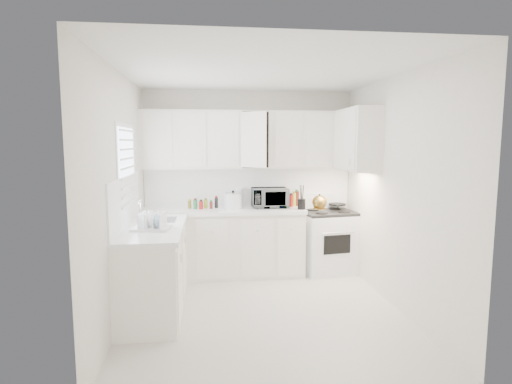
{
  "coord_description": "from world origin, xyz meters",
  "views": [
    {
      "loc": [
        -0.59,
        -4.34,
        1.86
      ],
      "look_at": [
        0.0,
        0.7,
        1.25
      ],
      "focal_mm": 28.8,
      "sensor_mm": 36.0,
      "label": 1
    }
  ],
  "objects": [
    {
      "name": "stove",
      "position": [
        1.12,
        1.3,
        0.56
      ],
      "size": [
        0.81,
        0.7,
        1.13
      ],
      "primitive_type": null,
      "rotation": [
        0.0,
        0.0,
        0.14
      ],
      "color": "white",
      "rests_on": "floor"
    },
    {
      "name": "wall_back",
      "position": [
        0.0,
        1.6,
        1.3
      ],
      "size": [
        3.0,
        0.0,
        3.0
      ],
      "primitive_type": "plane",
      "rotation": [
        1.57,
        0.0,
        0.0
      ],
      "color": "white",
      "rests_on": "ground"
    },
    {
      "name": "backsplash_back",
      "position": [
        0.0,
        1.59,
        1.23
      ],
      "size": [
        2.98,
        0.02,
        0.55
      ],
      "primitive_type": "cube",
      "color": "white",
      "rests_on": "wall_back"
    },
    {
      "name": "countertop_back",
      "position": [
        -0.39,
        1.29,
        0.93
      ],
      "size": [
        2.24,
        0.64,
        0.05
      ],
      "primitive_type": "cube",
      "color": "white",
      "rests_on": "lower_cabinets_back"
    },
    {
      "name": "lower_cabinets_left",
      "position": [
        -1.2,
        0.2,
        0.45
      ],
      "size": [
        0.6,
        1.6,
        0.9
      ],
      "primitive_type": null,
      "color": "white",
      "rests_on": "floor"
    },
    {
      "name": "utensil_crock",
      "position": [
        0.68,
        1.12,
        1.12
      ],
      "size": [
        0.14,
        0.14,
        0.35
      ],
      "primitive_type": null,
      "rotation": [
        0.0,
        0.0,
        -0.22
      ],
      "color": "black",
      "rests_on": "countertop_back"
    },
    {
      "name": "sauce_right_0",
      "position": [
        0.58,
        1.46,
        1.05
      ],
      "size": [
        0.06,
        0.06,
        0.19
      ],
      "primitive_type": "cylinder",
      "color": "#AF1A17",
      "rests_on": "countertop_back"
    },
    {
      "name": "countertop_left",
      "position": [
        -1.19,
        0.2,
        0.93
      ],
      "size": [
        0.64,
        1.62,
        0.05
      ],
      "primitive_type": "cube",
      "color": "white",
      "rests_on": "lower_cabinets_left"
    },
    {
      "name": "spice_left_3",
      "position": [
        -0.62,
        1.33,
        1.02
      ],
      "size": [
        0.06,
        0.06,
        0.13
      ],
      "primitive_type": "cylinder",
      "color": "#B7D331",
      "rests_on": "countertop_back"
    },
    {
      "name": "wall_front",
      "position": [
        0.0,
        -1.6,
        1.3
      ],
      "size": [
        3.0,
        0.0,
        3.0
      ],
      "primitive_type": "plane",
      "rotation": [
        -1.57,
        0.0,
        0.0
      ],
      "color": "white",
      "rests_on": "ground"
    },
    {
      "name": "sauce_right_1",
      "position": [
        0.64,
        1.4,
        1.05
      ],
      "size": [
        0.06,
        0.06,
        0.19
      ],
      "primitive_type": "cylinder",
      "color": "#B7D331",
      "rests_on": "countertop_back"
    },
    {
      "name": "upper_cabinets_back",
      "position": [
        0.0,
        1.44,
        1.5
      ],
      "size": [
        3.0,
        0.33,
        0.8
      ],
      "primitive_type": null,
      "color": "white",
      "rests_on": "wall_back"
    },
    {
      "name": "spice_left_4",
      "position": [
        -0.55,
        1.42,
        1.02
      ],
      "size": [
        0.06,
        0.06,
        0.13
      ],
      "primitive_type": "cylinder",
      "color": "maroon",
      "rests_on": "countertop_back"
    },
    {
      "name": "spice_left_0",
      "position": [
        -0.85,
        1.42,
        1.02
      ],
      "size": [
        0.06,
        0.06,
        0.13
      ],
      "primitive_type": "cylinder",
      "color": "olive",
      "rests_on": "countertop_back"
    },
    {
      "name": "microwave",
      "position": [
        0.27,
        1.34,
        1.12
      ],
      "size": [
        0.5,
        0.29,
        0.34
      ],
      "primitive_type": "imported",
      "rotation": [
        0.0,
        0.0,
        0.03
      ],
      "color": "gray",
      "rests_on": "countertop_back"
    },
    {
      "name": "spice_left_5",
      "position": [
        -0.47,
        1.33,
        1.02
      ],
      "size": [
        0.06,
        0.06,
        0.13
      ],
      "primitive_type": "cylinder",
      "color": "black",
      "rests_on": "countertop_back"
    },
    {
      "name": "rice_cooker",
      "position": [
        -0.25,
        1.31,
        1.08
      ],
      "size": [
        0.3,
        0.3,
        0.25
      ],
      "primitive_type": null,
      "rotation": [
        0.0,
        0.0,
        -0.22
      ],
      "color": "white",
      "rests_on": "countertop_back"
    },
    {
      "name": "spice_left_1",
      "position": [
        -0.78,
        1.33,
        1.02
      ],
      "size": [
        0.06,
        0.06,
        0.13
      ],
      "primitive_type": "cylinder",
      "color": "#2A7F43",
      "rests_on": "countertop_back"
    },
    {
      "name": "sink",
      "position": [
        -1.19,
        0.55,
        1.07
      ],
      "size": [
        0.42,
        0.38,
        0.3
      ],
      "primitive_type": null,
      "color": "gray",
      "rests_on": "countertop_left"
    },
    {
      "name": "frying_pan",
      "position": [
        1.3,
        1.46,
        0.96
      ],
      "size": [
        0.35,
        0.47,
        0.04
      ],
      "primitive_type": null,
      "rotation": [
        0.0,
        0.0,
        -0.27
      ],
      "color": "black",
      "rests_on": "stove"
    },
    {
      "name": "upper_cabinets_right",
      "position": [
        1.33,
        0.82,
        1.5
      ],
      "size": [
        0.33,
        0.9,
        0.8
      ],
      "primitive_type": null,
      "color": "white",
      "rests_on": "wall_right"
    },
    {
      "name": "lower_cabinets_back",
      "position": [
        -0.39,
        1.3,
        0.45
      ],
      "size": [
        2.22,
        0.6,
        0.9
      ],
      "primitive_type": null,
      "color": "white",
      "rests_on": "floor"
    },
    {
      "name": "dish_rack",
      "position": [
        -1.19,
        0.01,
        1.05
      ],
      "size": [
        0.42,
        0.34,
        0.21
      ],
      "primitive_type": null,
      "rotation": [
        0.0,
        0.0,
        -0.17
      ],
      "color": "white",
      "rests_on": "countertop_left"
    },
    {
      "name": "sauce_right_2",
      "position": [
        0.69,
        1.46,
        1.05
      ],
      "size": [
        0.06,
        0.06,
        0.19
      ],
      "primitive_type": "cylinder",
      "color": "maroon",
      "rests_on": "countertop_back"
    },
    {
      "name": "tea_kettle",
      "position": [
        0.94,
        1.14,
        1.05
      ],
      "size": [
        0.26,
        0.22,
        0.23
      ],
      "primitive_type": null,
      "rotation": [
        0.0,
        0.0,
        0.05
      ],
      "color": "olive",
      "rests_on": "stove"
    },
    {
      "name": "backsplash_left",
      "position": [
        -1.49,
        0.2,
        1.23
      ],
      "size": [
        0.02,
        1.6,
        0.55
      ],
      "primitive_type": "cube",
      "color": "white",
      "rests_on": "wall_left"
    },
    {
      "name": "window_blinds",
      "position": [
        -1.48,
        0.35,
        1.55
      ],
      "size": [
        0.06,
        0.96,
        1.06
      ],
      "primitive_type": null,
      "color": "white",
      "rests_on": "wall_left"
    },
    {
      "name": "paper_towel",
      "position": [
        -0.15,
        1.52,
        1.08
      ],
      "size": [
        0.12,
        0.12,
        0.27
      ],
      "primitive_type": "cylinder",
      "color": "white",
      "rests_on": "countertop_back"
    },
    {
      "name": "ceiling",
      "position": [
        0.0,
        0.0,
        2.6
      ],
      "size": [
        3.2,
        3.2,
        0.0
      ],
      "primitive_type": "plane",
      "rotation": [
        3.14,
        0.0,
        0.0
      ],
      "color": "white",
      "rests_on": "ground"
    },
    {
      "name": "wall_left",
      "position": [
        -1.5,
        0.0,
        1.3
      ],
      "size": [
        0.0,
        3.2,
        3.2
      ],
      "primitive_type": "plane",
      "rotation": [
        1.57,
        0.0,
        1.57
      ],
      "color": "white",
      "rests_on": "ground"
    },
    {
      "name": "wall_right",
      "position": [
        1.5,
        0.0,
        1.3
      ],
      "size": [
        0.0,
        3.2,
        3.2
      ],
      "primitive_type": "plane",
      "rotation": [
        1.57,
        0.0,
        -1.57
      ],
      "color": "white",
      "rests_on": "ground"
    },
    {
      "name": "floor",
      "position": [
        0.0,
        0.0,
        0.0
      ],
      "size": [
        3.2,
        3.2,
        0.0
      ],
      "primitive_type": "plane",
      "color": "silver",
      "rests_on": "ground"
    },
    {
      "name": "spice_left_2",
      "position": [
        -0.7,
        1.42,
        1.02
      ],
      "size": [
        0.06,
        0.06,
        0.13
      ],
      "primitive_type": "cylinder",
      "color": "#AF1A17",
      "rests_on": "countertop_back"
    }
  ]
}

